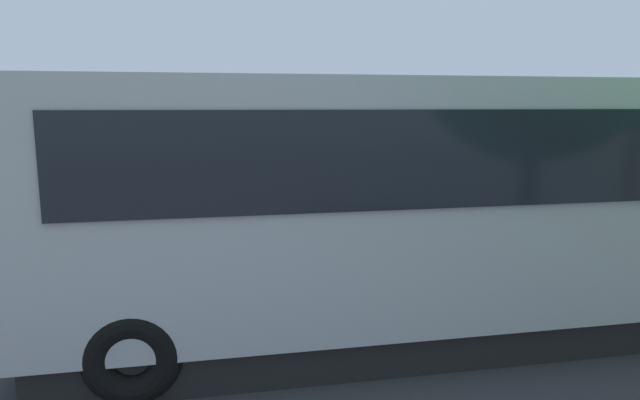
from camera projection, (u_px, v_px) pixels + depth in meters
ground_plane at (401, 249)px, 11.77m from camera, size 80.00×80.00×0.00m
tour_bus at (418, 210)px, 7.17m from camera, size 9.85×2.94×3.25m
spectator_far_left at (384, 218)px, 9.99m from camera, size 0.58×0.34×1.66m
spectator_left at (331, 213)px, 9.88m from camera, size 0.58×0.35×1.82m
spectator_centre at (266, 224)px, 9.47m from camera, size 0.58×0.35×1.66m
parked_motorcycle_silver at (476, 248)px, 9.94m from camera, size 2.04×0.68×0.99m
stunt_motorcycle at (285, 192)px, 12.95m from camera, size 2.04×0.67×1.64m
traffic_cone at (363, 225)px, 12.64m from camera, size 0.34×0.34×0.63m
bay_line_a at (553, 238)px, 12.75m from camera, size 0.13×4.72×0.01m
bay_line_b at (437, 245)px, 12.07m from camera, size 0.13×4.30×0.01m
bay_line_c at (308, 253)px, 11.39m from camera, size 0.13×3.80×0.01m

